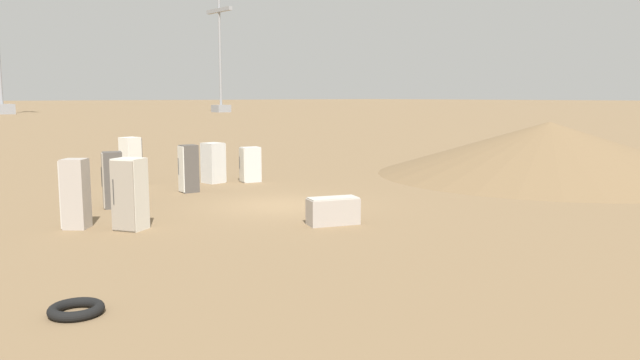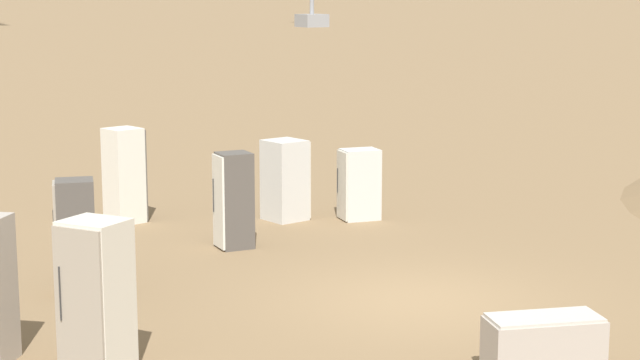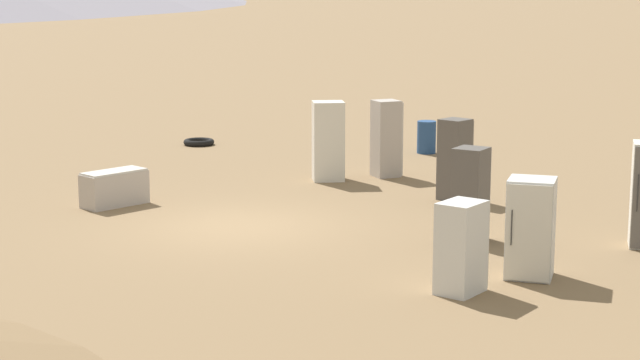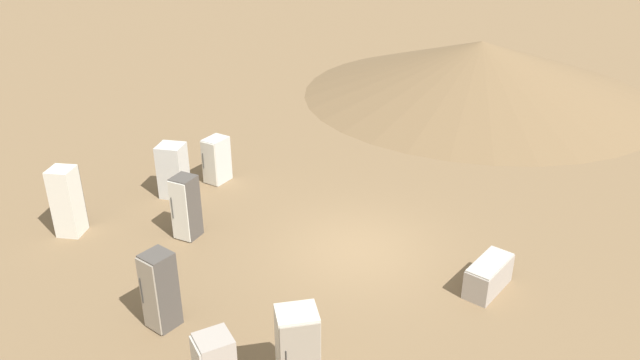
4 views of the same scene
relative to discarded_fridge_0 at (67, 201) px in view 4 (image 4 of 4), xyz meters
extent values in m
plane|color=brown|center=(7.63, 1.74, -0.97)|extent=(1000.00, 1000.00, 0.00)
cone|color=brown|center=(9.04, 15.90, 0.24)|extent=(15.42, 15.42, 2.42)
cube|color=silver|center=(0.00, -0.02, 0.00)|extent=(0.75, 0.76, 1.94)
cube|color=#56514C|center=(-0.06, 0.32, 0.00)|extent=(0.60, 0.16, 1.86)
cylinder|color=#2D2D2D|center=(0.15, 0.39, 0.10)|extent=(0.02, 0.02, 0.68)
cube|color=#4C4742|center=(4.51, -2.56, -0.07)|extent=(0.72, 0.72, 1.81)
cube|color=gray|center=(4.42, -2.85, -0.07)|extent=(0.53, 0.21, 1.74)
cylinder|color=#2D2D2D|center=(4.22, -2.82, 0.03)|extent=(0.02, 0.02, 0.63)
cube|color=#4C4742|center=(3.10, 0.91, -0.08)|extent=(0.62, 0.64, 1.77)
cube|color=silver|center=(3.07, 0.60, -0.08)|extent=(0.54, 0.10, 1.70)
cylinder|color=#2D2D2D|center=(2.87, 0.60, 0.00)|extent=(0.02, 0.02, 0.62)
cube|color=silver|center=(2.24, 4.24, -0.24)|extent=(0.71, 0.85, 1.46)
cube|color=beige|center=(2.16, 3.86, -0.24)|extent=(0.54, 0.15, 1.40)
cylinder|color=#2D2D2D|center=(1.96, 3.88, -0.17)|extent=(0.02, 0.02, 0.51)
cube|color=#A89E93|center=(11.02, 1.11, -0.61)|extent=(1.06, 1.55, 0.73)
cube|color=#BCB7AD|center=(11.02, 1.11, -0.22)|extent=(1.01, 1.49, 0.04)
cube|color=silver|center=(1.48, 2.90, -0.14)|extent=(0.85, 0.82, 1.66)
cube|color=beige|center=(1.42, 3.28, -0.14)|extent=(0.72, 0.14, 1.59)
cylinder|color=#2D2D2D|center=(1.68, 3.34, -0.06)|extent=(0.02, 0.02, 0.58)
cube|color=beige|center=(8.01, -3.49, -0.01)|extent=(0.96, 0.92, 1.93)
camera|label=1|loc=(23.90, -10.25, 2.60)|focal=35.00mm
camera|label=2|loc=(20.26, -7.78, 3.72)|focal=60.00mm
camera|label=3|loc=(-2.52, 19.87, 3.94)|focal=60.00mm
camera|label=4|loc=(11.33, -11.68, 7.86)|focal=35.00mm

